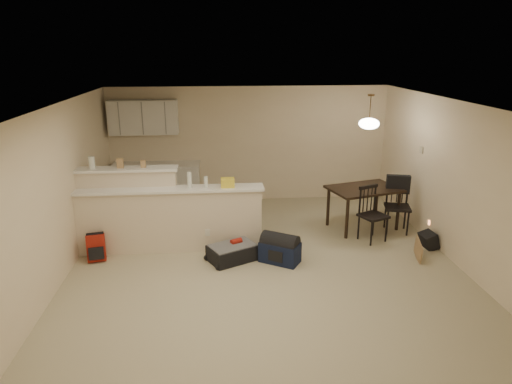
{
  "coord_description": "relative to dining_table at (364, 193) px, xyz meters",
  "views": [
    {
      "loc": [
        -0.71,
        -6.26,
        3.26
      ],
      "look_at": [
        -0.1,
        0.7,
        1.05
      ],
      "focal_mm": 32.0,
      "sensor_mm": 36.0,
      "label": 1
    }
  ],
  "objects": [
    {
      "name": "jar",
      "position": [
        -4.73,
        -0.49,
        0.8
      ],
      "size": [
        0.1,
        0.1,
        0.2
      ],
      "primitive_type": "cylinder",
      "color": "silver",
      "rests_on": "breakfast_bar"
    },
    {
      "name": "bottle_b",
      "position": [
        -2.9,
        -0.71,
        0.49
      ],
      "size": [
        0.06,
        0.06,
        0.18
      ],
      "primitive_type": "cylinder",
      "color": "silver",
      "rests_on": "breakfast_bar"
    },
    {
      "name": "room",
      "position": [
        -1.99,
        -1.61,
        0.56
      ],
      "size": [
        7.0,
        7.02,
        2.5
      ],
      "color": "#BBB08F",
      "rests_on": "ground"
    },
    {
      "name": "dining_table",
      "position": [
        0.0,
        0.0,
        0.0
      ],
      "size": [
        1.44,
        1.15,
        0.79
      ],
      "rotation": [
        0.0,
        0.0,
        0.28
      ],
      "color": "black",
      "rests_on": "ground"
    },
    {
      "name": "dining_chair_far",
      "position": [
        0.57,
        -0.25,
        -0.19
      ],
      "size": [
        0.53,
        0.52,
        1.01
      ],
      "primitive_type": null,
      "rotation": [
        0.0,
        0.0,
        -0.24
      ],
      "color": "black",
      "rests_on": "ground"
    },
    {
      "name": "small_box",
      "position": [
        -3.91,
        -0.49,
        0.76
      ],
      "size": [
        0.08,
        0.06,
        0.12
      ],
      "primitive_type": "cube",
      "color": "tan",
      "rests_on": "breakfast_bar"
    },
    {
      "name": "pendant_lamp",
      "position": [
        0.0,
        0.0,
        1.3
      ],
      "size": [
        0.36,
        0.36,
        0.62
      ],
      "color": "brown",
      "rests_on": "room"
    },
    {
      "name": "navy_duffel",
      "position": [
        -1.75,
        -1.32,
        -0.53
      ],
      "size": [
        0.69,
        0.61,
        0.33
      ],
      "primitive_type": "cube",
      "rotation": [
        0.0,
        0.0,
        -0.56
      ],
      "color": "#101833",
      "rests_on": "ground"
    },
    {
      "name": "suitcase",
      "position": [
        -2.5,
        -1.18,
        -0.57
      ],
      "size": [
        0.87,
        0.76,
        0.25
      ],
      "primitive_type": "cube",
      "rotation": [
        0.0,
        0.0,
        0.48
      ],
      "color": "black",
      "rests_on": "ground"
    },
    {
      "name": "bag_lump",
      "position": [
        -2.54,
        -0.71,
        0.47
      ],
      "size": [
        0.22,
        0.18,
        0.14
      ],
      "primitive_type": "cube",
      "color": "tan",
      "rests_on": "breakfast_bar"
    },
    {
      "name": "black_daypack",
      "position": [
        0.86,
        -1.0,
        -0.56
      ],
      "size": [
        0.24,
        0.32,
        0.27
      ],
      "primitive_type": "cube",
      "rotation": [
        0.0,
        0.0,
        1.66
      ],
      "color": "black",
      "rests_on": "ground"
    },
    {
      "name": "breakfast_bar",
      "position": [
        -3.75,
        -0.63,
        -0.08
      ],
      "size": [
        3.08,
        0.58,
        1.39
      ],
      "color": "beige",
      "rests_on": "ground"
    },
    {
      "name": "thermostat",
      "position": [
        0.99,
        -0.06,
        0.81
      ],
      "size": [
        0.02,
        0.12,
        0.12
      ],
      "primitive_type": "cube",
      "color": "beige",
      "rests_on": "room"
    },
    {
      "name": "cereal_box",
      "position": [
        -4.28,
        -0.49,
        0.78
      ],
      "size": [
        0.1,
        0.07,
        0.16
      ],
      "primitive_type": "cube",
      "color": "tan",
      "rests_on": "breakfast_bar"
    },
    {
      "name": "bottle_a",
      "position": [
        -3.16,
        -0.71,
        0.53
      ],
      "size": [
        0.07,
        0.07,
        0.26
      ],
      "primitive_type": "cylinder",
      "color": "silver",
      "rests_on": "breakfast_bar"
    },
    {
      "name": "kitchen_counter",
      "position": [
        -3.99,
        1.58,
        -0.24
      ],
      "size": [
        1.8,
        0.6,
        0.9
      ],
      "primitive_type": "cube",
      "color": "white",
      "rests_on": "ground"
    },
    {
      "name": "cardboard_sheet",
      "position": [
        0.48,
        -1.42,
        -0.53
      ],
      "size": [
        0.09,
        0.42,
        0.32
      ],
      "primitive_type": "cube",
      "rotation": [
        0.0,
        0.0,
        1.39
      ],
      "color": "tan",
      "rests_on": "ground"
    },
    {
      "name": "dining_chair_near",
      "position": [
        -0.01,
        -0.61,
        -0.2
      ],
      "size": [
        0.56,
        0.55,
        0.98
      ],
      "primitive_type": null,
      "rotation": [
        0.0,
        0.0,
        0.42
      ],
      "color": "black",
      "rests_on": "ground"
    },
    {
      "name": "red_backpack",
      "position": [
        -4.67,
        -1.0,
        -0.48
      ],
      "size": [
        0.31,
        0.23,
        0.43
      ],
      "primitive_type": "cube",
      "rotation": [
        0.0,
        0.0,
        0.21
      ],
      "color": "#A01D12",
      "rests_on": "ground"
    },
    {
      "name": "upper_cabinets",
      "position": [
        -4.19,
        1.71,
        1.21
      ],
      "size": [
        1.4,
        0.34,
        0.7
      ],
      "primitive_type": "cube",
      "color": "white",
      "rests_on": "room"
    }
  ]
}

